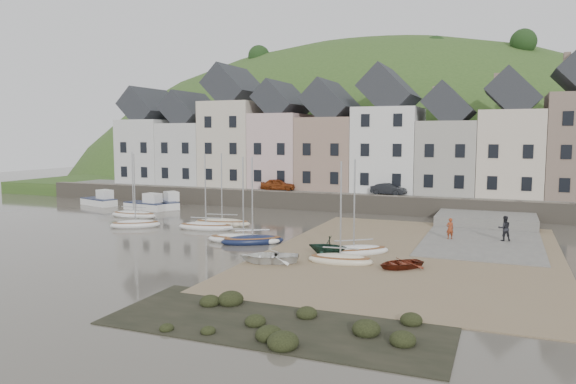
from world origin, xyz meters
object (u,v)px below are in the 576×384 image
at_px(rowboat_white, 269,256).
at_px(car_right, 389,189).
at_px(sailboat_0, 134,214).
at_px(rowboat_red, 400,263).
at_px(car_left, 278,185).
at_px(rowboat_green, 328,246).
at_px(person_dark, 504,228).
at_px(person_red, 450,228).

distance_m(rowboat_white, car_right, 25.37).
bearing_deg(sailboat_0, rowboat_red, -21.70).
bearing_deg(car_left, rowboat_green, -163.40).
bearing_deg(person_dark, car_left, -48.70).
relative_size(rowboat_white, car_right, 0.98).
bearing_deg(car_left, person_red, -138.92).
bearing_deg(person_dark, rowboat_green, 22.49).
height_order(sailboat_0, person_red, sailboat_0).
xyz_separation_m(rowboat_red, car_left, (-17.59, 23.79, 1.90)).
height_order(rowboat_white, rowboat_green, rowboat_green).
bearing_deg(person_red, person_dark, 160.38).
relative_size(person_red, car_left, 0.41).
bearing_deg(person_red, car_right, -92.69).
height_order(person_red, person_dark, person_dark).
xyz_separation_m(sailboat_0, car_left, (9.03, 13.19, 1.98)).
xyz_separation_m(sailboat_0, person_dark, (32.08, -0.02, 0.76)).
height_order(car_left, car_right, car_left).
height_order(rowboat_green, person_red, person_red).
bearing_deg(rowboat_green, car_right, -178.83).
xyz_separation_m(person_red, person_dark, (3.66, 0.70, 0.13)).
distance_m(rowboat_white, person_red, 14.66).
relative_size(person_red, car_right, 0.43).
xyz_separation_m(sailboat_0, rowboat_white, (19.12, -12.04, 0.16)).
distance_m(person_red, person_dark, 3.73).
relative_size(car_left, car_right, 1.06).
distance_m(sailboat_0, car_left, 16.11).
relative_size(rowboat_green, car_left, 0.65).
bearing_deg(rowboat_red, car_left, 171.80).
relative_size(rowboat_green, rowboat_red, 0.90).
xyz_separation_m(sailboat_0, car_right, (21.12, 13.19, 1.92)).
xyz_separation_m(car_left, car_right, (12.09, 0.00, -0.06)).
bearing_deg(car_right, person_red, -139.72).
xyz_separation_m(rowboat_red, person_dark, (5.46, 10.57, 0.67)).
xyz_separation_m(rowboat_green, rowboat_red, (4.81, -1.53, -0.36)).
xyz_separation_m(person_dark, car_left, (-23.05, 13.22, 1.22)).
xyz_separation_m(person_red, car_right, (-7.30, 13.91, 1.30)).
height_order(rowboat_red, car_left, car_left).
relative_size(rowboat_white, person_red, 2.29).
distance_m(sailboat_0, person_dark, 32.09).
bearing_deg(rowboat_white, sailboat_0, -143.06).
height_order(rowboat_green, rowboat_red, rowboat_green).
distance_m(rowboat_green, person_dark, 13.69).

